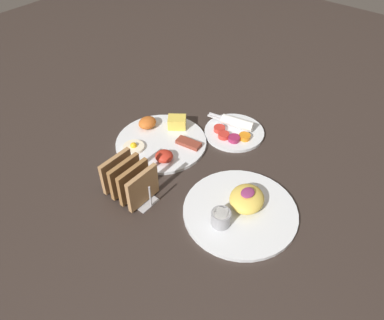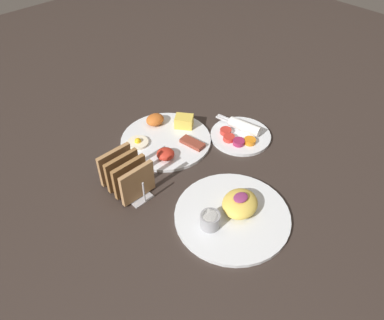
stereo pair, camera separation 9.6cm
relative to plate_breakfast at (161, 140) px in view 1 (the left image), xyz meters
The scene contains 5 objects.
ground_plane 0.16m from the plate_breakfast, 102.33° to the right, with size 3.00×3.00×0.00m, color #332823.
plate_breakfast is the anchor object (origin of this frame).
plate_condiments 0.23m from the plate_breakfast, 39.28° to the right, with size 0.19×0.20×0.04m.
plate_foreground 0.35m from the plate_breakfast, 102.49° to the right, with size 0.29×0.29×0.06m.
toast_rack 0.22m from the plate_breakfast, 158.23° to the right, with size 0.10×0.15×0.10m.
Camera 1 is at (-0.59, -0.48, 0.74)m, focal length 35.00 mm.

